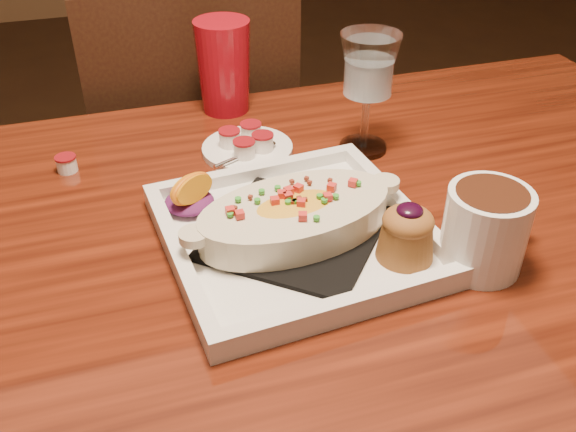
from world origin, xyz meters
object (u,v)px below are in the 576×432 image
object	(u,v)px
plate	(302,225)
red_tumbler	(224,67)
goblet	(369,72)
coffee_mug	(487,226)
saucer	(247,146)
chair_far	(195,168)
table	(273,305)

from	to	relation	value
plate	red_tumbler	world-z (taller)	red_tumbler
plate	goblet	xyz separation A→B (m)	(0.17, 0.20, 0.10)
coffee_mug	saucer	world-z (taller)	coffee_mug
plate	saucer	bearing A→B (deg)	87.05
coffee_mug	red_tumbler	world-z (taller)	red_tumbler
plate	saucer	world-z (taller)	plate
chair_far	red_tumbler	world-z (taller)	chair_far
table	chair_far	bearing A→B (deg)	90.00
chair_far	red_tumbler	size ratio (longest dim) A/B	6.02
coffee_mug	goblet	world-z (taller)	goblet
table	chair_far	distance (m)	0.65
table	plate	distance (m)	0.13
table	plate	bearing A→B (deg)	-5.30
plate	goblet	distance (m)	0.28
goblet	red_tumbler	bearing A→B (deg)	129.94
plate	saucer	xyz separation A→B (m)	(-0.01, 0.24, -0.02)
table	coffee_mug	size ratio (longest dim) A/B	11.29
chair_far	saucer	xyz separation A→B (m)	(0.03, -0.39, 0.25)
plate	coffee_mug	xyz separation A→B (m)	(0.19, -0.10, 0.03)
chair_far	table	bearing A→B (deg)	90.00
table	red_tumbler	size ratio (longest dim) A/B	9.71
chair_far	goblet	world-z (taller)	goblet
goblet	saucer	xyz separation A→B (m)	(-0.17, 0.04, -0.11)
coffee_mug	saucer	xyz separation A→B (m)	(-0.20, 0.34, -0.04)
coffee_mug	saucer	size ratio (longest dim) A/B	0.96
table	saucer	distance (m)	0.26
coffee_mug	saucer	bearing A→B (deg)	98.44
table	red_tumbler	distance (m)	0.44
plate	saucer	distance (m)	0.24
red_tumbler	table	bearing A→B (deg)	-94.79
saucer	red_tumbler	world-z (taller)	red_tumbler
table	plate	xyz separation A→B (m)	(0.04, -0.00, 0.13)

